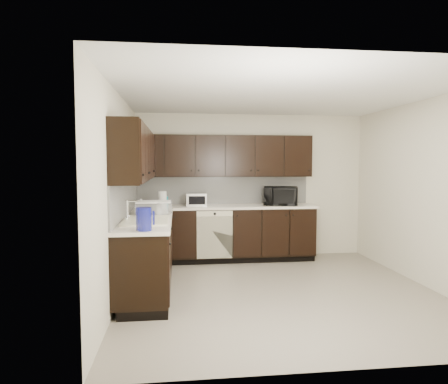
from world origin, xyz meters
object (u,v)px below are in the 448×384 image
object	(u,v)px
toaster_oven	(197,200)
blue_pitcher	(144,219)
sink	(146,226)
microwave	(280,196)
storage_bin	(154,208)

from	to	relation	value
toaster_oven	blue_pitcher	world-z (taller)	blue_pitcher
sink	microwave	distance (m)	2.70
toaster_oven	storage_bin	size ratio (longest dim) A/B	0.74
blue_pitcher	microwave	bearing A→B (deg)	29.16
sink	blue_pitcher	size ratio (longest dim) A/B	3.34
sink	storage_bin	world-z (taller)	sink
sink	storage_bin	bearing A→B (deg)	84.64
microwave	storage_bin	world-z (taller)	microwave
storage_bin	toaster_oven	bearing A→B (deg)	58.18
toaster_oven	microwave	bearing A→B (deg)	1.30
sink	blue_pitcher	xyz separation A→B (m)	(0.04, -0.69, 0.18)
sink	microwave	size ratio (longest dim) A/B	1.46
storage_bin	blue_pitcher	world-z (taller)	blue_pitcher
sink	microwave	world-z (taller)	microwave
microwave	toaster_oven	bearing A→B (deg)	-166.34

